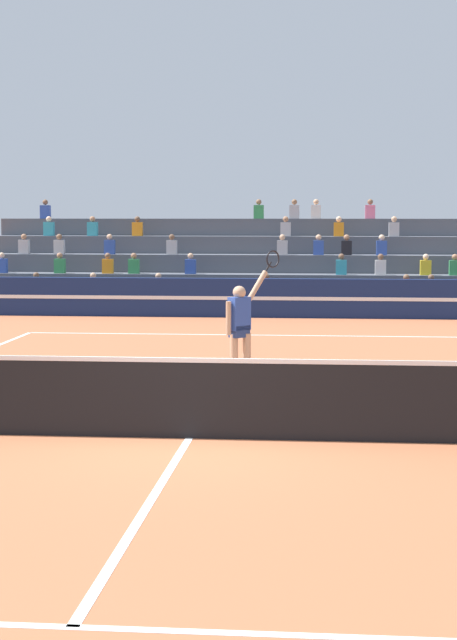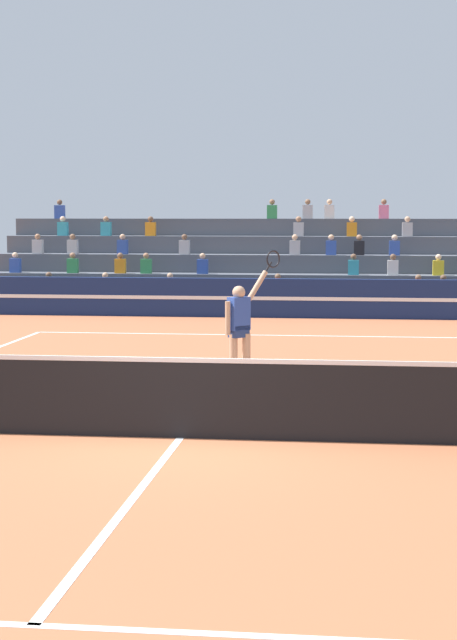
{
  "view_description": "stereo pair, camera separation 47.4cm",
  "coord_description": "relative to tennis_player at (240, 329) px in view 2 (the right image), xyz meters",
  "views": [
    {
      "loc": [
        1.78,
        -13.61,
        2.93
      ],
      "look_at": [
        0.09,
        4.55,
        1.1
      ],
      "focal_mm": 60.0,
      "sensor_mm": 36.0,
      "label": 1
    },
    {
      "loc": [
        2.25,
        -13.56,
        2.93
      ],
      "look_at": [
        0.09,
        4.55,
        1.1
      ],
      "focal_mm": 60.0,
      "sensor_mm": 36.0,
      "label": 2
    }
  ],
  "objects": [
    {
      "name": "sponsor_banner_wall",
      "position": [
        -0.32,
        12.04,
        -0.43
      ],
      "size": [
        18.0,
        0.26,
        1.1
      ],
      "color": "navy",
      "rests_on": "ground"
    },
    {
      "name": "ground_plane",
      "position": [
        -0.32,
        -4.28,
        -0.98
      ],
      "size": [
        120.0,
        120.0,
        0.0
      ],
      "primitive_type": "plane",
      "color": "#AD603D"
    },
    {
      "name": "bleacher_stand",
      "position": [
        -0.32,
        15.84,
        0.04
      ],
      "size": [
        17.95,
        4.75,
        3.38
      ],
      "color": "#4C515B",
      "rests_on": "ground"
    },
    {
      "name": "court_lines",
      "position": [
        -0.32,
        -4.28,
        -0.98
      ],
      "size": [
        11.1,
        23.9,
        0.01
      ],
      "color": "white",
      "rests_on": "ground"
    },
    {
      "name": "tennis_net",
      "position": [
        -0.32,
        -4.28,
        -0.44
      ],
      "size": [
        12.0,
        0.1,
        1.1
      ],
      "color": "slate",
      "rests_on": "ground"
    },
    {
      "name": "tennis_player",
      "position": [
        0.0,
        0.0,
        0.0
      ],
      "size": [
        0.94,
        0.95,
        2.36
      ],
      "color": "tan",
      "rests_on": "ground"
    }
  ]
}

